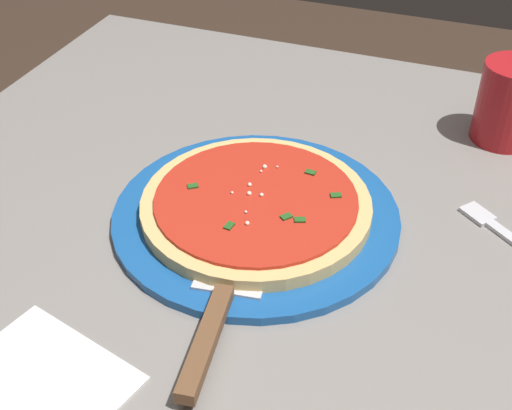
{
  "coord_description": "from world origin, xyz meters",
  "views": [
    {
      "loc": [
        -0.17,
        0.54,
        1.22
      ],
      "look_at": [
        0.04,
        -0.02,
        0.76
      ],
      "focal_mm": 47.66,
      "sensor_mm": 36.0,
      "label": 1
    }
  ],
  "objects_px": {
    "serving_plate": "(256,215)",
    "napkin_folded_right": "(37,385)",
    "cup_tall_drink": "(509,103)",
    "pizza_server": "(218,310)",
    "pizza": "(256,205)"
  },
  "relations": [
    {
      "from": "pizza",
      "to": "pizza_server",
      "type": "xyz_separation_m",
      "value": [
        -0.02,
        0.16,
        -0.0
      ]
    },
    {
      "from": "serving_plate",
      "to": "napkin_folded_right",
      "type": "distance_m",
      "value": 0.3
    },
    {
      "from": "serving_plate",
      "to": "pizza",
      "type": "relative_size",
      "value": 1.25
    },
    {
      "from": "serving_plate",
      "to": "napkin_folded_right",
      "type": "xyz_separation_m",
      "value": [
        0.1,
        0.28,
        -0.0
      ]
    },
    {
      "from": "serving_plate",
      "to": "cup_tall_drink",
      "type": "relative_size",
      "value": 3.03
    },
    {
      "from": "cup_tall_drink",
      "to": "napkin_folded_right",
      "type": "height_order",
      "value": "cup_tall_drink"
    },
    {
      "from": "serving_plate",
      "to": "pizza_server",
      "type": "xyz_separation_m",
      "value": [
        -0.02,
        0.16,
        0.01
      ]
    },
    {
      "from": "pizza",
      "to": "serving_plate",
      "type": "bearing_deg",
      "value": 17.49
    },
    {
      "from": "serving_plate",
      "to": "pizza_server",
      "type": "bearing_deg",
      "value": 97.84
    },
    {
      "from": "cup_tall_drink",
      "to": "pizza",
      "type": "bearing_deg",
      "value": 48.48
    },
    {
      "from": "serving_plate",
      "to": "pizza",
      "type": "height_order",
      "value": "pizza"
    },
    {
      "from": "serving_plate",
      "to": "napkin_folded_right",
      "type": "relative_size",
      "value": 2.15
    },
    {
      "from": "pizza",
      "to": "napkin_folded_right",
      "type": "xyz_separation_m",
      "value": [
        0.1,
        0.28,
        -0.02
      ]
    },
    {
      "from": "cup_tall_drink",
      "to": "pizza_server",
      "type": "bearing_deg",
      "value": 62.81
    },
    {
      "from": "cup_tall_drink",
      "to": "napkin_folded_right",
      "type": "xyz_separation_m",
      "value": [
        0.34,
        0.56,
        -0.05
      ]
    }
  ]
}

